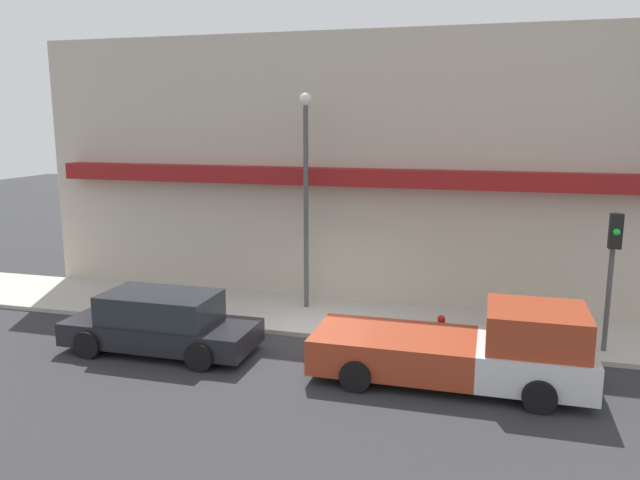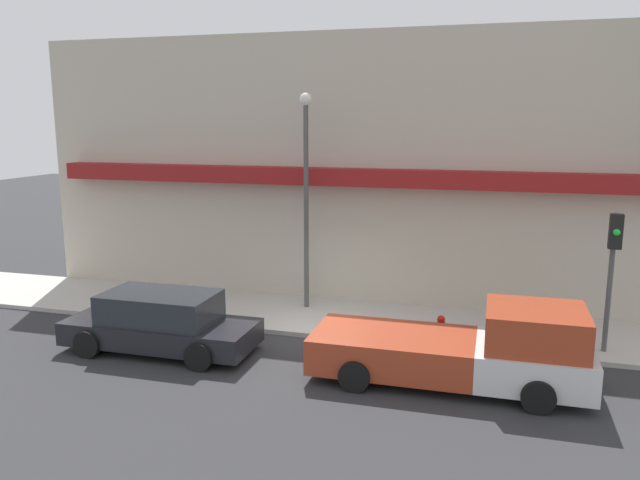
{
  "view_description": "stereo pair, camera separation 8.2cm",
  "coord_description": "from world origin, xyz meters",
  "px_view_note": "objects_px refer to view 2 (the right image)",
  "views": [
    {
      "loc": [
        4.24,
        -14.61,
        5.53
      ],
      "look_at": [
        -0.18,
        1.31,
        2.32
      ],
      "focal_mm": 35.0,
      "sensor_mm": 36.0,
      "label": 1
    },
    {
      "loc": [
        4.32,
        -14.58,
        5.53
      ],
      "look_at": [
        -0.18,
        1.31,
        2.32
      ],
      "focal_mm": 35.0,
      "sensor_mm": 36.0,
      "label": 2
    }
  ],
  "objects_px": {
    "street_lamp": "(306,178)",
    "traffic_light": "(613,258)",
    "fire_hydrant": "(441,328)",
    "pickup_truck": "(468,349)",
    "parked_car": "(161,323)"
  },
  "relations": [
    {
      "from": "street_lamp",
      "to": "traffic_light",
      "type": "xyz_separation_m",
      "value": [
        7.84,
        -1.59,
        -1.49
      ]
    },
    {
      "from": "fire_hydrant",
      "to": "street_lamp",
      "type": "distance_m",
      "value": 5.62
    },
    {
      "from": "pickup_truck",
      "to": "parked_car",
      "type": "distance_m",
      "value": 7.23
    },
    {
      "from": "traffic_light",
      "to": "pickup_truck",
      "type": "bearing_deg",
      "value": -141.41
    },
    {
      "from": "pickup_truck",
      "to": "street_lamp",
      "type": "distance_m",
      "value": 6.99
    },
    {
      "from": "fire_hydrant",
      "to": "traffic_light",
      "type": "bearing_deg",
      "value": 3.71
    },
    {
      "from": "street_lamp",
      "to": "traffic_light",
      "type": "height_order",
      "value": "street_lamp"
    },
    {
      "from": "parked_car",
      "to": "street_lamp",
      "type": "xyz_separation_m",
      "value": [
        2.45,
        4.03,
        3.2
      ]
    },
    {
      "from": "fire_hydrant",
      "to": "street_lamp",
      "type": "xyz_separation_m",
      "value": [
        -4.04,
        1.83,
        3.45
      ]
    },
    {
      "from": "street_lamp",
      "to": "fire_hydrant",
      "type": "bearing_deg",
      "value": -24.4
    },
    {
      "from": "pickup_truck",
      "to": "parked_car",
      "type": "bearing_deg",
      "value": 178.53
    },
    {
      "from": "fire_hydrant",
      "to": "street_lamp",
      "type": "height_order",
      "value": "street_lamp"
    },
    {
      "from": "pickup_truck",
      "to": "fire_hydrant",
      "type": "relative_size",
      "value": 8.91
    },
    {
      "from": "pickup_truck",
      "to": "fire_hydrant",
      "type": "xyz_separation_m",
      "value": [
        -0.74,
        2.19,
        -0.32
      ]
    },
    {
      "from": "parked_car",
      "to": "street_lamp",
      "type": "height_order",
      "value": "street_lamp"
    }
  ]
}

